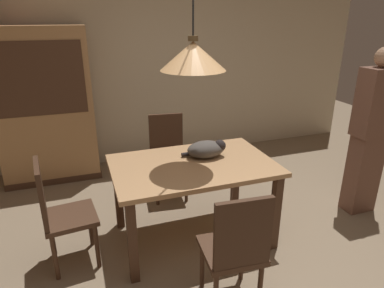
{
  "coord_description": "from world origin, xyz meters",
  "views": [
    {
      "loc": [
        -0.99,
        -1.96,
        1.96
      ],
      "look_at": [
        -0.04,
        0.77,
        0.85
      ],
      "focal_mm": 31.75,
      "sensor_mm": 36.0,
      "label": 1
    }
  ],
  "objects": [
    {
      "name": "ground",
      "position": [
        0.0,
        0.0,
        0.0
      ],
      "size": [
        10.0,
        10.0,
        0.0
      ],
      "primitive_type": "plane",
      "color": "#847056"
    },
    {
      "name": "dining_table",
      "position": [
        -0.1,
        0.57,
        0.65
      ],
      "size": [
        1.4,
        0.9,
        0.75
      ],
      "color": "tan",
      "rests_on": "ground"
    },
    {
      "name": "hutch_bookcase",
      "position": [
        -1.36,
        2.32,
        0.89
      ],
      "size": [
        1.12,
        0.45,
        1.85
      ],
      "color": "#A87A4C",
      "rests_on": "ground"
    },
    {
      "name": "chair_far_back",
      "position": [
        -0.09,
        1.45,
        0.51
      ],
      "size": [
        0.44,
        0.44,
        0.93
      ],
      "color": "#472D1E",
      "rests_on": "ground"
    },
    {
      "name": "chair_near_front",
      "position": [
        -0.11,
        -0.3,
        0.51
      ],
      "size": [
        0.43,
        0.43,
        0.93
      ],
      "color": "#472D1E",
      "rests_on": "ground"
    },
    {
      "name": "person_standing",
      "position": [
        1.72,
        0.45,
        0.85
      ],
      "size": [
        0.36,
        0.22,
        1.69
      ],
      "color": "brown",
      "rests_on": "ground"
    },
    {
      "name": "cat_sleeping",
      "position": [
        0.07,
        0.67,
        0.83
      ],
      "size": [
        0.39,
        0.23,
        0.16
      ],
      "color": "#4C4742",
      "rests_on": "dining_table"
    },
    {
      "name": "pendant_lamp",
      "position": [
        -0.1,
        0.57,
        1.66
      ],
      "size": [
        0.52,
        0.52,
        1.3
      ],
      "color": "#E0A86B"
    },
    {
      "name": "chair_left_side",
      "position": [
        -1.23,
        0.57,
        0.51
      ],
      "size": [
        0.44,
        0.44,
        0.93
      ],
      "color": "#472D1E",
      "rests_on": "ground"
    },
    {
      "name": "back_wall",
      "position": [
        0.0,
        2.65,
        1.45
      ],
      "size": [
        6.4,
        0.1,
        2.9
      ],
      "primitive_type": "cube",
      "color": "beige",
      "rests_on": "ground"
    }
  ]
}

